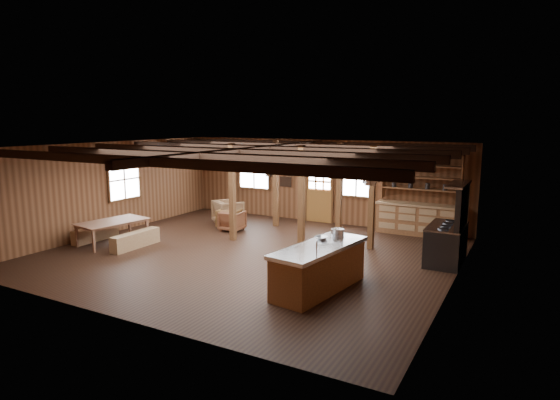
% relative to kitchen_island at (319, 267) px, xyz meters
% --- Properties ---
extents(room, '(10.04, 9.04, 2.84)m').
position_rel_kitchen_island_xyz_m(room, '(-2.65, 1.53, 0.92)').
color(room, black).
rests_on(room, ground).
extents(ceiling_joists, '(9.80, 8.82, 0.18)m').
position_rel_kitchen_island_xyz_m(ceiling_joists, '(-2.65, 1.71, 2.20)').
color(ceiling_joists, black).
rests_on(ceiling_joists, ceiling).
extents(timber_posts, '(3.95, 2.35, 2.80)m').
position_rel_kitchen_island_xyz_m(timber_posts, '(-2.13, 3.61, 0.92)').
color(timber_posts, '#412512').
rests_on(timber_posts, floor).
extents(back_door, '(1.02, 0.08, 2.15)m').
position_rel_kitchen_island_xyz_m(back_door, '(-2.65, 5.98, 0.40)').
color(back_door, brown).
rests_on(back_door, floor).
extents(window_back_left, '(1.32, 0.06, 1.32)m').
position_rel_kitchen_island_xyz_m(window_back_left, '(-5.25, 5.99, 1.12)').
color(window_back_left, white).
rests_on(window_back_left, wall_back).
extents(window_back_right, '(1.02, 0.06, 1.32)m').
position_rel_kitchen_island_xyz_m(window_back_right, '(-1.35, 5.99, 1.12)').
color(window_back_right, white).
rests_on(window_back_right, wall_back).
extents(window_left, '(0.14, 1.24, 1.32)m').
position_rel_kitchen_island_xyz_m(window_left, '(-7.61, 2.03, 1.12)').
color(window_left, white).
rests_on(window_left, wall_back).
extents(notice_boards, '(1.08, 0.03, 0.90)m').
position_rel_kitchen_island_xyz_m(notice_boards, '(-4.15, 5.98, 1.16)').
color(notice_boards, silver).
rests_on(notice_boards, wall_back).
extents(back_counter, '(2.55, 0.60, 2.45)m').
position_rel_kitchen_island_xyz_m(back_counter, '(0.75, 5.73, 0.12)').
color(back_counter, '#5C311B').
rests_on(back_counter, floor).
extents(pendant_lamps, '(1.86, 2.36, 0.66)m').
position_rel_kitchen_island_xyz_m(pendant_lamps, '(-4.90, 2.53, 1.77)').
color(pendant_lamps, '#2E2D30').
rests_on(pendant_lamps, ceiling).
extents(pot_rack, '(0.44, 3.00, 0.44)m').
position_rel_kitchen_island_xyz_m(pot_rack, '(0.83, 1.85, 1.77)').
color(pot_rack, '#2E2D30').
rests_on(pot_rack, ceiling).
extents(kitchen_island, '(1.24, 2.60, 1.20)m').
position_rel_kitchen_island_xyz_m(kitchen_island, '(0.00, 0.00, 0.00)').
color(kitchen_island, '#5C311B').
rests_on(kitchen_island, floor).
extents(step_stool, '(0.47, 0.39, 0.36)m').
position_rel_kitchen_island_xyz_m(step_stool, '(-0.86, 3.33, -0.30)').
color(step_stool, '#8C5E3F').
rests_on(step_stool, floor).
extents(commercial_range, '(0.82, 1.60, 1.98)m').
position_rel_kitchen_island_xyz_m(commercial_range, '(2.00, 3.16, 0.16)').
color(commercial_range, '#2E2D30').
rests_on(commercial_range, floor).
extents(dining_table, '(1.32, 2.00, 0.65)m').
position_rel_kitchen_island_xyz_m(dining_table, '(-6.55, 0.56, -0.15)').
color(dining_table, brown).
rests_on(dining_table, floor).
extents(bench_wall, '(0.27, 1.47, 0.40)m').
position_rel_kitchen_island_xyz_m(bench_wall, '(-7.30, 0.56, -0.28)').
color(bench_wall, '#8C5E3F').
rests_on(bench_wall, floor).
extents(bench_aisle, '(0.29, 1.57, 0.43)m').
position_rel_kitchen_island_xyz_m(bench_aisle, '(-5.71, 0.56, -0.26)').
color(bench_aisle, '#8C5E3F').
rests_on(bench_aisle, floor).
extents(armchair_a, '(0.72, 0.74, 0.63)m').
position_rel_kitchen_island_xyz_m(armchair_a, '(-4.52, 3.48, -0.16)').
color(armchair_a, brown).
rests_on(armchair_a, floor).
extents(armchair_b, '(0.78, 0.79, 0.62)m').
position_rel_kitchen_island_xyz_m(armchair_b, '(-4.81, 3.74, -0.17)').
color(armchair_b, brown).
rests_on(armchair_b, floor).
extents(armchair_c, '(1.17, 1.18, 0.79)m').
position_rel_kitchen_island_xyz_m(armchair_c, '(-5.26, 4.31, -0.08)').
color(armchair_c, brown).
rests_on(armchair_c, floor).
extents(counter_pot, '(0.28, 0.28, 0.17)m').
position_rel_kitchen_island_xyz_m(counter_pot, '(0.03, 0.88, 0.55)').
color(counter_pot, silver).
rests_on(counter_pot, kitchen_island).
extents(bowl, '(0.35, 0.35, 0.07)m').
position_rel_kitchen_island_xyz_m(bowl, '(-0.16, 0.47, 0.50)').
color(bowl, silver).
rests_on(bowl, kitchen_island).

